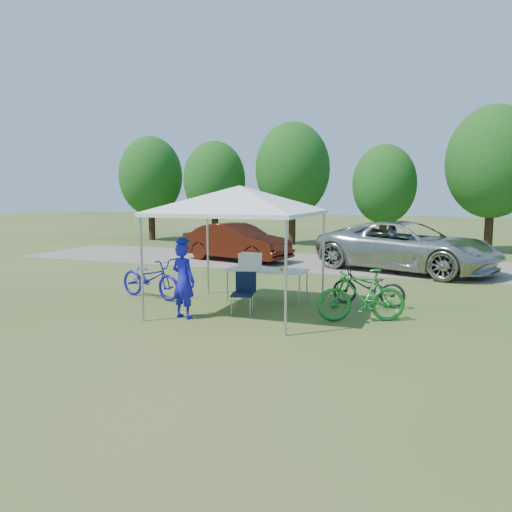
{
  "coord_description": "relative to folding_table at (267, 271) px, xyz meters",
  "views": [
    {
      "loc": [
        4.06,
        -9.91,
        2.56
      ],
      "look_at": [
        -0.37,
        2.0,
        0.96
      ],
      "focal_mm": 35.0,
      "sensor_mm": 36.0,
      "label": 1
    }
  ],
  "objects": [
    {
      "name": "folding_chair",
      "position": [
        -0.08,
        -1.29,
        -0.21
      ],
      "size": [
        0.54,
        0.56,
        0.88
      ],
      "rotation": [
        0.0,
        0.0,
        0.23
      ],
      "color": "#0E1633",
      "rests_on": "ground"
    },
    {
      "name": "cyclist",
      "position": [
        -1.09,
        -2.13,
        0.05
      ],
      "size": [
        0.65,
        0.51,
        1.56
      ],
      "primitive_type": "imported",
      "rotation": [
        0.0,
        0.0,
        2.88
      ],
      "color": "#1816BA",
      "rests_on": "ground"
    },
    {
      "name": "bike_green",
      "position": [
        2.4,
        -1.15,
        -0.2
      ],
      "size": [
        1.83,
        1.14,
        1.07
      ],
      "primitive_type": "imported",
      "rotation": [
        0.0,
        0.0,
        -1.18
      ],
      "color": "#197424",
      "rests_on": "ground"
    },
    {
      "name": "ground",
      "position": [
        -0.22,
        -1.16,
        -0.73
      ],
      "size": [
        100.0,
        100.0,
        0.0
      ],
      "primitive_type": "plane",
      "color": "#2D5119",
      "rests_on": "ground"
    },
    {
      "name": "bike_dark",
      "position": [
        2.33,
        0.32,
        -0.29
      ],
      "size": [
        1.75,
        0.8,
        0.88
      ],
      "primitive_type": "imported",
      "rotation": [
        0.0,
        0.0,
        -1.7
      ],
      "color": "black",
      "rests_on": "ground"
    },
    {
      "name": "ice_cream_cup",
      "position": [
        0.37,
        -0.05,
        0.07
      ],
      "size": [
        0.08,
        0.08,
        0.06
      ],
      "primitive_type": "cylinder",
      "color": "gold",
      "rests_on": "folding_table"
    },
    {
      "name": "canopy",
      "position": [
        -0.22,
        -1.16,
        1.92
      ],
      "size": [
        4.53,
        4.53,
        3.0
      ],
      "color": "#A5A5AA",
      "rests_on": "ground"
    },
    {
      "name": "sedan",
      "position": [
        -3.43,
        6.37,
        -0.0
      ],
      "size": [
        4.52,
        2.51,
        1.41
      ],
      "primitive_type": "imported",
      "rotation": [
        0.0,
        0.0,
        1.32
      ],
      "color": "#48160C",
      "rests_on": "gravel_strip"
    },
    {
      "name": "cooler",
      "position": [
        -0.44,
        -0.0,
        0.23
      ],
      "size": [
        0.5,
        0.34,
        0.36
      ],
      "color": "white",
      "rests_on": "folding_table"
    },
    {
      "name": "folding_table",
      "position": [
        0.0,
        0.0,
        0.0
      ],
      "size": [
        1.88,
        0.78,
        0.77
      ],
      "color": "white",
      "rests_on": "ground"
    },
    {
      "name": "treeline",
      "position": [
        -0.52,
        12.88,
        2.8
      ],
      "size": [
        24.89,
        4.28,
        6.3
      ],
      "color": "#382314",
      "rests_on": "ground"
    },
    {
      "name": "minivan",
      "position": [
        2.82,
        5.95,
        0.11
      ],
      "size": [
        6.47,
        4.65,
        1.64
      ],
      "primitive_type": "imported",
      "rotation": [
        0.0,
        0.0,
        1.2
      ],
      "color": "#AFB0AB",
      "rests_on": "gravel_strip"
    },
    {
      "name": "gravel_strip",
      "position": [
        -0.22,
        6.84,
        -0.72
      ],
      "size": [
        24.0,
        5.0,
        0.02
      ],
      "primitive_type": "cube",
      "color": "gray",
      "rests_on": "ground"
    },
    {
      "name": "bike_blue",
      "position": [
        -2.81,
        -0.67,
        -0.23
      ],
      "size": [
        1.99,
        1.09,
        0.99
      ],
      "primitive_type": "imported",
      "rotation": [
        0.0,
        0.0,
        1.33
      ],
      "color": "#1513A6",
      "rests_on": "ground"
    }
  ]
}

